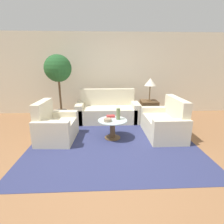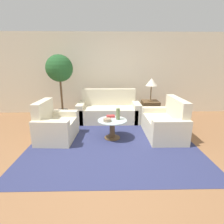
{
  "view_description": "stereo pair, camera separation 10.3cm",
  "coord_description": "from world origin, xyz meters",
  "px_view_note": "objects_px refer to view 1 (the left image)",
  "views": [
    {
      "loc": [
        -0.11,
        -2.97,
        1.67
      ],
      "look_at": [
        0.08,
        0.97,
        0.55
      ],
      "focal_mm": 28.0,
      "sensor_mm": 36.0,
      "label": 1
    },
    {
      "loc": [
        -0.01,
        -2.97,
        1.67
      ],
      "look_at": [
        0.08,
        0.97,
        0.55
      ],
      "focal_mm": 28.0,
      "sensor_mm": 36.0,
      "label": 2
    }
  ],
  "objects_px": {
    "loveseat": "(166,123)",
    "potted_plant": "(58,72)",
    "vase": "(118,114)",
    "sofa_main": "(108,111)",
    "book_stack": "(111,116)",
    "coffee_table": "(113,126)",
    "table_lamp": "(150,83)",
    "armchair": "(54,127)",
    "bowl": "(108,120)"
  },
  "relations": [
    {
      "from": "armchair",
      "to": "loveseat",
      "type": "xyz_separation_m",
      "value": [
        2.55,
        0.13,
        0.0
      ]
    },
    {
      "from": "potted_plant",
      "to": "bowl",
      "type": "bearing_deg",
      "value": -48.04
    },
    {
      "from": "armchair",
      "to": "vase",
      "type": "relative_size",
      "value": 3.92
    },
    {
      "from": "vase",
      "to": "bowl",
      "type": "bearing_deg",
      "value": -151.42
    },
    {
      "from": "armchair",
      "to": "loveseat",
      "type": "bearing_deg",
      "value": -83.93
    },
    {
      "from": "sofa_main",
      "to": "coffee_table",
      "type": "xyz_separation_m",
      "value": [
        0.07,
        -1.29,
        -0.01
      ]
    },
    {
      "from": "vase",
      "to": "bowl",
      "type": "height_order",
      "value": "vase"
    },
    {
      "from": "loveseat",
      "to": "vase",
      "type": "bearing_deg",
      "value": -85.52
    },
    {
      "from": "sofa_main",
      "to": "coffee_table",
      "type": "relative_size",
      "value": 2.76
    },
    {
      "from": "book_stack",
      "to": "sofa_main",
      "type": "bearing_deg",
      "value": 83.59
    },
    {
      "from": "potted_plant",
      "to": "armchair",
      "type": "bearing_deg",
      "value": -83.09
    },
    {
      "from": "vase",
      "to": "sofa_main",
      "type": "bearing_deg",
      "value": 99.14
    },
    {
      "from": "potted_plant",
      "to": "book_stack",
      "type": "height_order",
      "value": "potted_plant"
    },
    {
      "from": "coffee_table",
      "to": "bowl",
      "type": "bearing_deg",
      "value": -140.49
    },
    {
      "from": "loveseat",
      "to": "book_stack",
      "type": "xyz_separation_m",
      "value": [
        -1.29,
        0.09,
        0.17
      ]
    },
    {
      "from": "armchair",
      "to": "potted_plant",
      "type": "height_order",
      "value": "potted_plant"
    },
    {
      "from": "coffee_table",
      "to": "table_lamp",
      "type": "distance_m",
      "value": 1.93
    },
    {
      "from": "sofa_main",
      "to": "coffee_table",
      "type": "height_order",
      "value": "sofa_main"
    },
    {
      "from": "table_lamp",
      "to": "armchair",
      "type": "bearing_deg",
      "value": -151.92
    },
    {
      "from": "coffee_table",
      "to": "sofa_main",
      "type": "bearing_deg",
      "value": 93.2
    },
    {
      "from": "coffee_table",
      "to": "potted_plant",
      "type": "height_order",
      "value": "potted_plant"
    },
    {
      "from": "loveseat",
      "to": "vase",
      "type": "height_order",
      "value": "loveseat"
    },
    {
      "from": "coffee_table",
      "to": "potted_plant",
      "type": "distance_m",
      "value": 2.33
    },
    {
      "from": "armchair",
      "to": "sofa_main",
      "type": "bearing_deg",
      "value": -40.1
    },
    {
      "from": "coffee_table",
      "to": "vase",
      "type": "distance_m",
      "value": 0.31
    },
    {
      "from": "bowl",
      "to": "vase",
      "type": "bearing_deg",
      "value": 28.58
    },
    {
      "from": "loveseat",
      "to": "potted_plant",
      "type": "relative_size",
      "value": 0.67
    },
    {
      "from": "vase",
      "to": "potted_plant",
      "type": "bearing_deg",
      "value": 139.24
    },
    {
      "from": "armchair",
      "to": "bowl",
      "type": "distance_m",
      "value": 1.2
    },
    {
      "from": "table_lamp",
      "to": "potted_plant",
      "type": "xyz_separation_m",
      "value": [
        -2.61,
        0.11,
        0.31
      ]
    },
    {
      "from": "vase",
      "to": "book_stack",
      "type": "xyz_separation_m",
      "value": [
        -0.16,
        0.18,
        -0.11
      ]
    },
    {
      "from": "coffee_table",
      "to": "potted_plant",
      "type": "xyz_separation_m",
      "value": [
        -1.46,
        1.41,
        1.14
      ]
    },
    {
      "from": "coffee_table",
      "to": "book_stack",
      "type": "relative_size",
      "value": 3.27
    },
    {
      "from": "armchair",
      "to": "coffee_table",
      "type": "height_order",
      "value": "armchair"
    },
    {
      "from": "armchair",
      "to": "bowl",
      "type": "xyz_separation_m",
      "value": [
        1.18,
        -0.09,
        0.18
      ]
    },
    {
      "from": "loveseat",
      "to": "book_stack",
      "type": "height_order",
      "value": "loveseat"
    },
    {
      "from": "loveseat",
      "to": "potted_plant",
      "type": "height_order",
      "value": "potted_plant"
    },
    {
      "from": "book_stack",
      "to": "loveseat",
      "type": "bearing_deg",
      "value": -12.58
    },
    {
      "from": "coffee_table",
      "to": "vase",
      "type": "height_order",
      "value": "vase"
    },
    {
      "from": "coffee_table",
      "to": "table_lamp",
      "type": "xyz_separation_m",
      "value": [
        1.15,
        1.3,
        0.83
      ]
    },
    {
      "from": "sofa_main",
      "to": "loveseat",
      "type": "bearing_deg",
      "value": -41.2
    },
    {
      "from": "armchair",
      "to": "loveseat",
      "type": "height_order",
      "value": "loveseat"
    },
    {
      "from": "armchair",
      "to": "table_lamp",
      "type": "xyz_separation_m",
      "value": [
        2.44,
        1.3,
        0.83
      ]
    },
    {
      "from": "bowl",
      "to": "book_stack",
      "type": "relative_size",
      "value": 0.83
    },
    {
      "from": "sofa_main",
      "to": "potted_plant",
      "type": "relative_size",
      "value": 0.95
    },
    {
      "from": "table_lamp",
      "to": "bowl",
      "type": "relative_size",
      "value": 3.95
    },
    {
      "from": "coffee_table",
      "to": "book_stack",
      "type": "xyz_separation_m",
      "value": [
        -0.03,
        0.22,
        0.18
      ]
    },
    {
      "from": "sofa_main",
      "to": "bowl",
      "type": "xyz_separation_m",
      "value": [
        -0.04,
        -1.39,
        0.18
      ]
    },
    {
      "from": "sofa_main",
      "to": "potted_plant",
      "type": "bearing_deg",
      "value": 175.17
    },
    {
      "from": "sofa_main",
      "to": "loveseat",
      "type": "xyz_separation_m",
      "value": [
        1.33,
        -1.17,
        -0.0
      ]
    }
  ]
}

